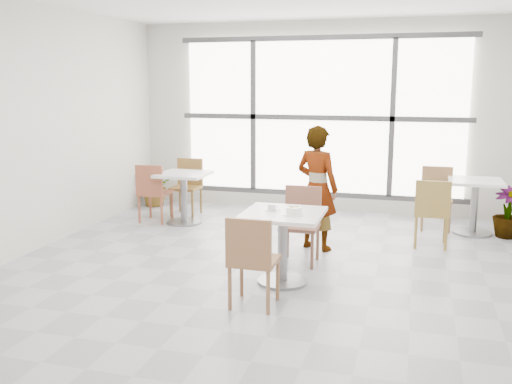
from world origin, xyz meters
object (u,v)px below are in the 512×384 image
(bg_table_left, at_px, (184,191))
(bg_chair_left_near, at_px, (153,189))
(plant_right, at_px, (508,212))
(main_table, at_px, (283,234))
(oatmeal_bowl, at_px, (294,211))
(person, at_px, (317,188))
(chair_near, at_px, (252,256))
(coffee_cup, at_px, (272,208))
(bg_chair_right_near, at_px, (432,209))
(bg_chair_right_far, at_px, (436,193))
(bg_table_right, at_px, (475,199))
(plant_left, at_px, (156,185))
(chair_far, at_px, (301,219))
(bg_chair_left_far, at_px, (188,183))

(bg_table_left, xyz_separation_m, bg_chair_left_near, (-0.45, -0.09, 0.01))
(bg_chair_left_near, relative_size, plant_right, 1.26)
(main_table, distance_m, bg_table_left, 2.87)
(oatmeal_bowl, xyz_separation_m, person, (-0.01, 1.41, -0.02))
(chair_near, height_order, coffee_cup, chair_near)
(bg_table_left, height_order, plant_right, bg_table_left)
(chair_near, bearing_deg, bg_chair_right_near, -122.90)
(bg_chair_right_far, bearing_deg, bg_chair_right_near, -94.29)
(coffee_cup, relative_size, bg_table_right, 0.21)
(bg_table_left, bearing_deg, person, -20.19)
(coffee_cup, xyz_separation_m, plant_left, (-2.78, 3.03, -0.43))
(chair_far, height_order, oatmeal_bowl, chair_far)
(plant_left, bearing_deg, oatmeal_bowl, -46.11)
(oatmeal_bowl, relative_size, person, 0.14)
(bg_chair_left_near, distance_m, bg_chair_right_far, 4.09)
(chair_near, xyz_separation_m, bg_chair_left_near, (-2.32, 2.73, 0.00))
(main_table, distance_m, person, 1.34)
(chair_far, xyz_separation_m, oatmeal_bowl, (0.10, -0.86, 0.29))
(bg_table_left, bearing_deg, bg_table_right, 7.34)
(bg_table_right, height_order, plant_right, bg_table_right)
(person, height_order, plant_left, person)
(bg_table_left, relative_size, bg_chair_left_near, 0.86)
(oatmeal_bowl, distance_m, plant_left, 4.41)
(bg_table_right, bearing_deg, bg_chair_left_far, 179.20)
(coffee_cup, relative_size, bg_chair_left_near, 0.18)
(main_table, xyz_separation_m, plant_left, (-2.91, 3.06, -0.17))
(oatmeal_bowl, xyz_separation_m, plant_right, (2.36, 2.63, -0.45))
(bg_table_right, bearing_deg, bg_chair_left_near, -172.22)
(coffee_cup, bearing_deg, main_table, -13.82)
(oatmeal_bowl, relative_size, bg_table_right, 0.28)
(oatmeal_bowl, distance_m, coffee_cup, 0.29)
(bg_chair_right_far, bearing_deg, plant_right, -16.69)
(coffee_cup, relative_size, bg_chair_right_near, 0.18)
(oatmeal_bowl, xyz_separation_m, bg_table_left, (-2.11, 2.18, -0.31))
(coffee_cup, distance_m, bg_chair_right_far, 3.27)
(bg_chair_left_near, bearing_deg, bg_table_right, -172.22)
(person, distance_m, bg_chair_left_near, 2.66)
(bg_table_left, bearing_deg, plant_left, 133.40)
(oatmeal_bowl, relative_size, bg_chair_left_far, 0.24)
(bg_chair_right_near, bearing_deg, chair_far, 33.85)
(bg_table_left, height_order, bg_chair_right_far, bg_chair_right_far)
(bg_chair_left_near, xyz_separation_m, bg_chair_left_far, (0.27, 0.67, 0.00))
(main_table, distance_m, chair_near, 0.75)
(oatmeal_bowl, relative_size, plant_left, 0.30)
(oatmeal_bowl, bearing_deg, bg_chair_right_far, 63.58)
(bg_chair_left_far, bearing_deg, bg_table_right, -0.80)
(main_table, bearing_deg, bg_chair_right_far, 60.68)
(person, bearing_deg, bg_table_left, 2.26)
(chair_far, bearing_deg, chair_near, -95.73)
(bg_chair_left_far, distance_m, bg_chair_right_far, 3.74)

